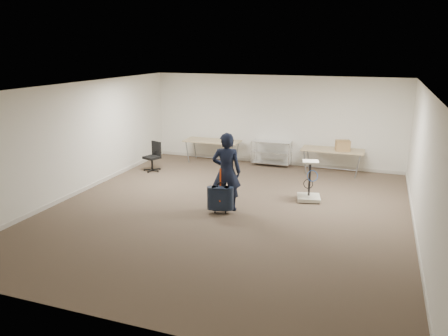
% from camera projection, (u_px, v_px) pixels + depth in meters
% --- Properties ---
extents(ground, '(9.00, 9.00, 0.00)m').
position_uv_depth(ground, '(227.00, 210.00, 10.04)').
color(ground, '#413127').
rests_on(ground, ground).
extents(room_shell, '(8.00, 9.00, 9.00)m').
position_uv_depth(room_shell, '(245.00, 190.00, 11.28)').
color(room_shell, white).
rests_on(room_shell, ground).
extents(folding_table_left, '(1.80, 0.75, 0.73)m').
position_uv_depth(folding_table_left, '(212.00, 142.00, 14.06)').
color(folding_table_left, '#97845C').
rests_on(folding_table_left, ground).
extents(folding_table_right, '(1.80, 0.75, 0.73)m').
position_uv_depth(folding_table_right, '(333.00, 151.00, 12.83)').
color(folding_table_right, '#97845C').
rests_on(folding_table_right, ground).
extents(wire_shelf, '(1.22, 0.47, 0.80)m').
position_uv_depth(wire_shelf, '(271.00, 152.00, 13.73)').
color(wire_shelf, white).
rests_on(wire_shelf, ground).
extents(person, '(0.74, 0.57, 1.81)m').
position_uv_depth(person, '(227.00, 172.00, 9.86)').
color(person, black).
rests_on(person, ground).
extents(suitcase, '(0.43, 0.31, 1.05)m').
position_uv_depth(suitcase, '(220.00, 198.00, 9.78)').
color(suitcase, black).
rests_on(suitcase, ground).
extents(office_chair, '(0.54, 0.54, 0.88)m').
position_uv_depth(office_chair, '(153.00, 162.00, 13.21)').
color(office_chair, black).
rests_on(office_chair, ground).
extents(equipment_cart, '(0.64, 0.64, 1.00)m').
position_uv_depth(equipment_cart, '(309.00, 190.00, 10.64)').
color(equipment_cart, beige).
rests_on(equipment_cart, ground).
extents(cardboard_box, '(0.46, 0.39, 0.30)m').
position_uv_depth(cardboard_box, '(343.00, 146.00, 12.62)').
color(cardboard_box, '#916743').
rests_on(cardboard_box, folding_table_right).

